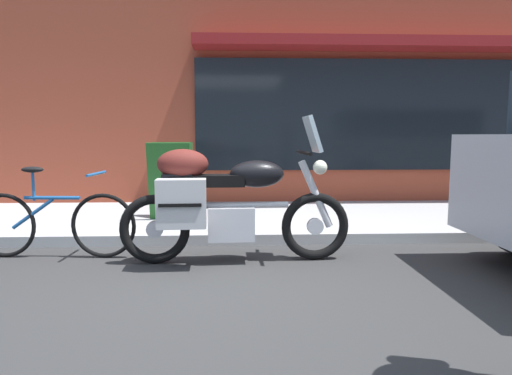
% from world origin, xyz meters
% --- Properties ---
extents(ground_plane, '(80.00, 80.00, 0.00)m').
position_xyz_m(ground_plane, '(0.00, 0.00, 0.00)').
color(ground_plane, '#303030').
extents(touring_motorcycle, '(2.22, 0.73, 1.41)m').
position_xyz_m(touring_motorcycle, '(0.08, 0.66, 0.61)').
color(touring_motorcycle, black).
rests_on(touring_motorcycle, ground_plane).
extents(parked_bicycle, '(1.65, 0.48, 0.91)m').
position_xyz_m(parked_bicycle, '(-1.62, 0.92, 0.36)').
color(parked_bicycle, black).
rests_on(parked_bicycle, ground_plane).
extents(sandwich_board_sign, '(0.55, 0.43, 1.00)m').
position_xyz_m(sandwich_board_sign, '(-0.66, 2.36, 0.63)').
color(sandwich_board_sign, '#1E511E').
rests_on(sandwich_board_sign, sidewalk_curb).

